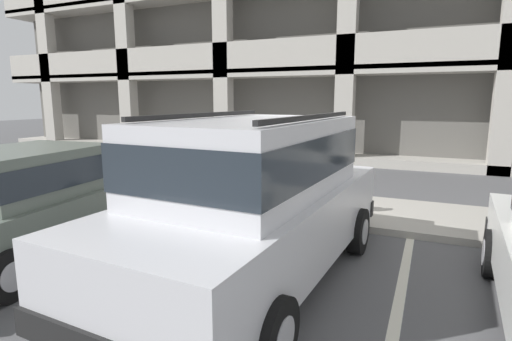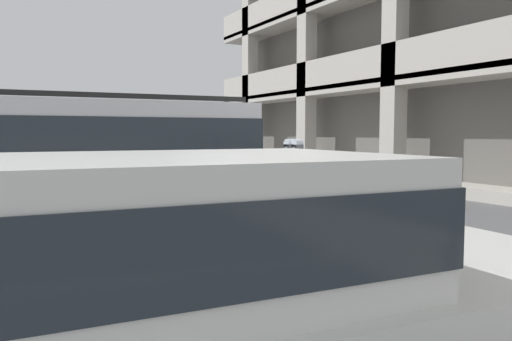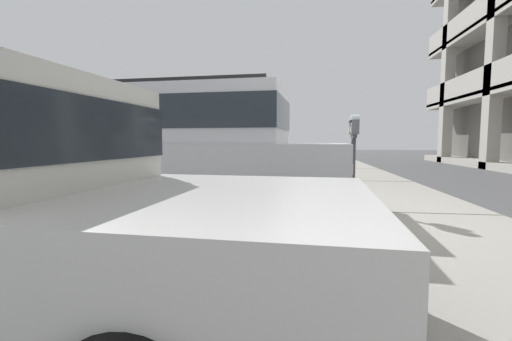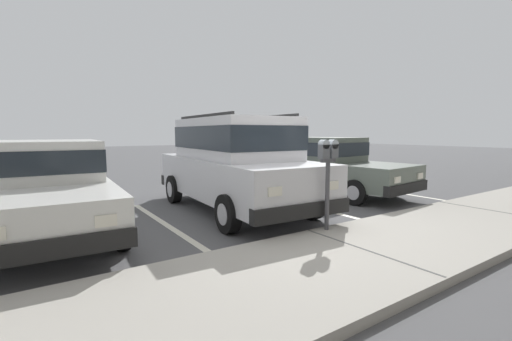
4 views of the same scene
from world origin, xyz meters
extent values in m
cube|color=#565659|center=(0.00, 0.00, -0.05)|extent=(80.00, 80.00, 0.10)
cube|color=#ADA89E|center=(0.00, 1.30, 0.06)|extent=(40.00, 2.20, 0.12)
cube|color=#606060|center=(-8.00, 1.30, 0.12)|extent=(0.03, 2.16, 0.00)
cube|color=#606060|center=(-4.00, 1.30, 0.12)|extent=(0.03, 2.16, 0.00)
cube|color=#606060|center=(0.00, 1.30, 0.12)|extent=(0.03, 2.16, 0.00)
cube|color=silver|center=(-4.87, -1.40, 0.00)|extent=(0.12, 4.80, 0.01)
cube|color=silver|center=(-1.62, -1.40, 0.00)|extent=(0.12, 4.80, 0.01)
cube|color=silver|center=(1.62, -1.40, 0.00)|extent=(0.12, 4.80, 0.01)
cube|color=silver|center=(-0.04, -2.13, 0.73)|extent=(2.10, 4.80, 0.80)
cube|color=silver|center=(-0.04, -2.18, 1.55)|extent=(1.78, 3.00, 0.84)
cube|color=#232B33|center=(-0.04, -2.18, 1.57)|extent=(1.81, 3.03, 0.46)
cube|color=black|center=(0.09, 0.18, 0.45)|extent=(1.88, 0.27, 0.24)
cube|color=black|center=(-0.17, -4.43, 0.45)|extent=(1.88, 0.27, 0.24)
cube|color=silver|center=(0.66, 0.20, 0.81)|extent=(0.24, 0.04, 0.14)
cube|color=silver|center=(-0.48, 0.26, 0.81)|extent=(0.24, 0.04, 0.14)
cylinder|color=black|center=(0.94, -0.72, 0.33)|extent=(0.24, 0.67, 0.66)
cylinder|color=#B2B2B7|center=(0.94, -0.72, 0.33)|extent=(0.24, 0.37, 0.36)
cylinder|color=black|center=(-0.86, -0.62, 0.33)|extent=(0.24, 0.67, 0.66)
cylinder|color=#B2B2B7|center=(-0.86, -0.62, 0.33)|extent=(0.24, 0.37, 0.36)
cylinder|color=black|center=(0.78, -3.63, 0.33)|extent=(0.24, 0.67, 0.66)
cylinder|color=#B2B2B7|center=(0.78, -3.63, 0.33)|extent=(0.24, 0.37, 0.36)
cylinder|color=black|center=(-1.02, -3.53, 0.33)|extent=(0.24, 0.67, 0.66)
cylinder|color=#B2B2B7|center=(-1.02, -3.53, 0.33)|extent=(0.24, 0.37, 0.36)
cube|color=black|center=(0.64, -2.21, 2.01)|extent=(0.20, 2.62, 0.05)
cube|color=black|center=(-0.73, -2.14, 2.01)|extent=(0.20, 2.62, 0.05)
cube|color=#5B665B|center=(-3.26, -2.44, 0.60)|extent=(2.12, 4.54, 0.60)
cube|color=#5B665B|center=(-3.23, -2.73, 1.22)|extent=(1.68, 2.12, 0.64)
cube|color=#232B33|center=(-3.23, -2.73, 1.24)|extent=(1.71, 2.14, 0.35)
cube|color=black|center=(-3.47, -0.29, 0.42)|extent=(1.74, 0.33, 0.24)
cube|color=black|center=(-3.05, -4.59, 0.42)|extent=(1.74, 0.33, 0.24)
cube|color=silver|center=(-2.95, -0.19, 0.66)|extent=(0.24, 0.05, 0.14)
cube|color=silver|center=(-4.00, -0.29, 0.66)|extent=(0.24, 0.05, 0.14)
cylinder|color=black|center=(-2.57, -1.00, 0.30)|extent=(0.22, 0.61, 0.60)
cylinder|color=#B2B2B7|center=(-2.57, -1.00, 0.30)|extent=(0.21, 0.35, 0.33)
cylinder|color=black|center=(-4.22, -1.16, 0.30)|extent=(0.22, 0.61, 0.60)
cylinder|color=#B2B2B7|center=(-4.22, -1.16, 0.30)|extent=(0.21, 0.35, 0.33)
cylinder|color=black|center=(-2.30, -3.71, 0.30)|extent=(0.22, 0.61, 0.60)
cylinder|color=#B2B2B7|center=(-2.30, -3.71, 0.30)|extent=(0.21, 0.35, 0.33)
cylinder|color=black|center=(-3.96, -3.87, 0.30)|extent=(0.22, 0.61, 0.60)
cylinder|color=#B2B2B7|center=(-3.96, -3.87, 0.30)|extent=(0.21, 0.35, 0.33)
cube|color=silver|center=(3.36, -2.25, 0.60)|extent=(1.92, 4.48, 0.60)
cube|color=black|center=(3.47, -0.09, 0.42)|extent=(1.74, 0.25, 0.24)
cube|color=silver|center=(4.00, -0.07, 0.66)|extent=(0.24, 0.04, 0.14)
cube|color=silver|center=(2.95, -0.02, 0.66)|extent=(0.24, 0.04, 0.14)
cylinder|color=black|center=(2.60, -0.85, 0.30)|extent=(0.19, 0.61, 0.60)
cylinder|color=#B2B2B7|center=(2.60, -0.85, 0.30)|extent=(0.20, 0.34, 0.33)
cylinder|color=#47474C|center=(-0.27, 0.35, 0.66)|extent=(0.07, 0.07, 1.09)
cube|color=#47474C|center=(-0.27, 0.35, 1.24)|extent=(0.28, 0.06, 0.06)
cube|color=#515459|center=(-0.37, 0.35, 1.38)|extent=(0.15, 0.11, 0.22)
cylinder|color=#9EA8B2|center=(-0.37, 0.35, 1.49)|extent=(0.15, 0.11, 0.15)
cube|color=#B7B293|center=(-0.37, 0.29, 1.34)|extent=(0.08, 0.01, 0.08)
cube|color=#515459|center=(-0.17, 0.35, 1.38)|extent=(0.15, 0.11, 0.22)
cylinder|color=#9EA8B2|center=(-0.17, 0.35, 1.49)|extent=(0.15, 0.11, 0.15)
cube|color=#B7B293|center=(-0.17, 0.29, 1.34)|extent=(0.08, 0.01, 0.08)
camera|label=1|loc=(1.83, -6.35, 2.19)|focal=28.00mm
camera|label=2|loc=(5.60, -3.38, 1.65)|focal=35.00mm
camera|label=3|loc=(5.20, -0.41, 1.17)|focal=24.00mm
camera|label=4|loc=(3.68, 4.15, 1.67)|focal=24.00mm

